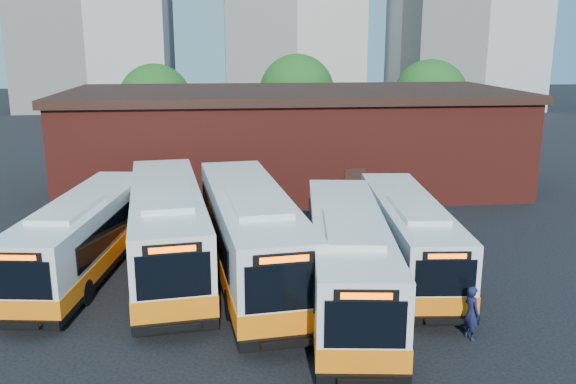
{
  "coord_description": "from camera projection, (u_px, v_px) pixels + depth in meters",
  "views": [
    {
      "loc": [
        -4.3,
        -19.36,
        9.48
      ],
      "look_at": [
        -1.74,
        5.42,
        3.26
      ],
      "focal_mm": 38.0,
      "sensor_mm": 36.0,
      "label": 1
    }
  ],
  "objects": [
    {
      "name": "bus_mideast",
      "position": [
        347.0,
        262.0,
        22.32
      ],
      "size": [
        4.11,
        12.93,
        3.47
      ],
      "rotation": [
        0.0,
        0.0,
        -0.12
      ],
      "color": "white",
      "rests_on": "ground"
    },
    {
      "name": "bus_west",
      "position": [
        167.0,
        231.0,
        25.55
      ],
      "size": [
        4.38,
        13.82,
        3.71
      ],
      "rotation": [
        0.0,
        0.0,
        0.12
      ],
      "color": "white",
      "rests_on": "ground"
    },
    {
      "name": "bus_east",
      "position": [
        408.0,
        238.0,
        25.45
      ],
      "size": [
        3.31,
        11.82,
        3.18
      ],
      "rotation": [
        0.0,
        0.0,
        -0.08
      ],
      "color": "white",
      "rests_on": "ground"
    },
    {
      "name": "bus_farwest",
      "position": [
        85.0,
        238.0,
        25.27
      ],
      "size": [
        4.07,
        12.19,
        3.27
      ],
      "rotation": [
        0.0,
        0.0,
        -0.14
      ],
      "color": "white",
      "rests_on": "ground"
    },
    {
      "name": "tree_east",
      "position": [
        430.0,
        97.0,
        51.45
      ],
      "size": [
        6.24,
        6.24,
        7.96
      ],
      "color": "#382314",
      "rests_on": "ground"
    },
    {
      "name": "transit_worker",
      "position": [
        471.0,
        313.0,
        19.7
      ],
      "size": [
        0.59,
        0.75,
        1.82
      ],
      "primitive_type": "imported",
      "rotation": [
        0.0,
        0.0,
        1.83
      ],
      "color": "#131738",
      "rests_on": "ground"
    },
    {
      "name": "tree_mid",
      "position": [
        297.0,
        92.0,
        53.19
      ],
      "size": [
        6.56,
        6.56,
        8.36
      ],
      "color": "#382314",
      "rests_on": "ground"
    },
    {
      "name": "tree_west",
      "position": [
        155.0,
        100.0,
        50.17
      ],
      "size": [
        6.0,
        6.0,
        7.65
      ],
      "color": "#382314",
      "rests_on": "ground"
    },
    {
      "name": "ground",
      "position": [
        353.0,
        318.0,
        21.41
      ],
      "size": [
        220.0,
        220.0,
        0.0
      ],
      "primitive_type": "plane",
      "color": "black"
    },
    {
      "name": "bus_midwest",
      "position": [
        251.0,
        237.0,
        24.67
      ],
      "size": [
        4.33,
        14.07,
        3.78
      ],
      "rotation": [
        0.0,
        0.0,
        0.11
      ],
      "color": "white",
      "rests_on": "ground"
    },
    {
      "name": "depot_building",
      "position": [
        292.0,
        138.0,
        39.92
      ],
      "size": [
        28.6,
        12.6,
        6.4
      ],
      "color": "maroon",
      "rests_on": "ground"
    }
  ]
}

